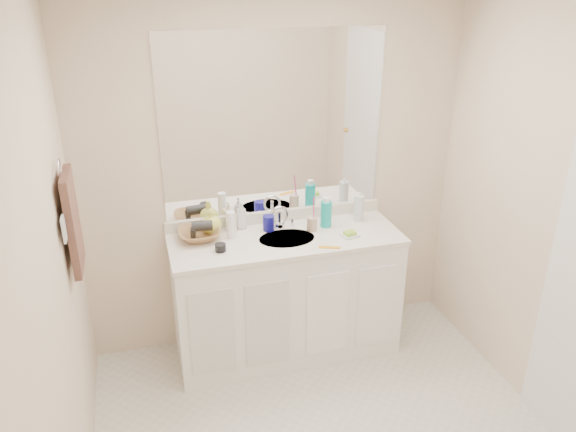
# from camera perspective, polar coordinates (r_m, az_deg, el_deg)

# --- Properties ---
(wall_back) EXTENTS (2.60, 0.02, 2.40)m
(wall_back) POSITION_cam_1_polar(r_m,az_deg,el_deg) (3.79, -1.34, 3.97)
(wall_back) COLOR beige
(wall_back) RESTS_ON floor
(wall_left) EXTENTS (0.02, 2.60, 2.40)m
(wall_left) POSITION_cam_1_polar(r_m,az_deg,el_deg) (2.54, -23.08, -8.61)
(wall_left) COLOR beige
(wall_left) RESTS_ON floor
(wall_right) EXTENTS (0.02, 2.60, 2.40)m
(wall_right) POSITION_cam_1_polar(r_m,az_deg,el_deg) (3.33, 27.12, -1.65)
(wall_right) COLOR beige
(wall_right) RESTS_ON floor
(vanity_cabinet) EXTENTS (1.50, 0.55, 0.85)m
(vanity_cabinet) POSITION_cam_1_polar(r_m,az_deg,el_deg) (3.89, -0.20, -8.18)
(vanity_cabinet) COLOR white
(vanity_cabinet) RESTS_ON floor
(countertop) EXTENTS (1.52, 0.57, 0.03)m
(countertop) POSITION_cam_1_polar(r_m,az_deg,el_deg) (3.68, -0.21, -2.34)
(countertop) COLOR white
(countertop) RESTS_ON vanity_cabinet
(backsplash) EXTENTS (1.52, 0.03, 0.08)m
(backsplash) POSITION_cam_1_polar(r_m,az_deg,el_deg) (3.88, -1.25, 0.00)
(backsplash) COLOR silver
(backsplash) RESTS_ON countertop
(sink_basin) EXTENTS (0.37, 0.37, 0.02)m
(sink_basin) POSITION_cam_1_polar(r_m,az_deg,el_deg) (3.66, -0.13, -2.43)
(sink_basin) COLOR beige
(sink_basin) RESTS_ON countertop
(faucet) EXTENTS (0.02, 0.02, 0.11)m
(faucet) POSITION_cam_1_polar(r_m,az_deg,el_deg) (3.79, -0.87, -0.37)
(faucet) COLOR silver
(faucet) RESTS_ON countertop
(mirror) EXTENTS (1.48, 0.01, 1.20)m
(mirror) POSITION_cam_1_polar(r_m,az_deg,el_deg) (3.68, -1.37, 9.23)
(mirror) COLOR white
(mirror) RESTS_ON wall_back
(blue_mug) EXTENTS (0.08, 0.08, 0.10)m
(blue_mug) POSITION_cam_1_polar(r_m,az_deg,el_deg) (3.74, -1.99, -0.73)
(blue_mug) COLOR navy
(blue_mug) RESTS_ON countertop
(tan_cup) EXTENTS (0.09, 0.09, 0.09)m
(tan_cup) POSITION_cam_1_polar(r_m,az_deg,el_deg) (3.75, 2.45, -0.80)
(tan_cup) COLOR tan
(tan_cup) RESTS_ON countertop
(toothbrush) EXTENTS (0.02, 0.04, 0.19)m
(toothbrush) POSITION_cam_1_polar(r_m,az_deg,el_deg) (3.71, 2.63, 0.67)
(toothbrush) COLOR #DC3983
(toothbrush) RESTS_ON tan_cup
(mouthwash_bottle) EXTENTS (0.09, 0.09, 0.18)m
(mouthwash_bottle) POSITION_cam_1_polar(r_m,az_deg,el_deg) (3.80, 3.89, 0.20)
(mouthwash_bottle) COLOR #0DA7A1
(mouthwash_bottle) RESTS_ON countertop
(clear_pump_bottle) EXTENTS (0.08, 0.08, 0.18)m
(clear_pump_bottle) POSITION_cam_1_polar(r_m,az_deg,el_deg) (3.91, 7.20, 0.80)
(clear_pump_bottle) COLOR silver
(clear_pump_bottle) RESTS_ON countertop
(soap_dish) EXTENTS (0.12, 0.10, 0.01)m
(soap_dish) POSITION_cam_1_polar(r_m,az_deg,el_deg) (3.70, 6.29, -1.98)
(soap_dish) COLOR silver
(soap_dish) RESTS_ON countertop
(green_soap) EXTENTS (0.08, 0.06, 0.03)m
(green_soap) POSITION_cam_1_polar(r_m,az_deg,el_deg) (3.69, 6.31, -1.73)
(green_soap) COLOR #9AD634
(green_soap) RESTS_ON soap_dish
(orange_comb) EXTENTS (0.14, 0.07, 0.01)m
(orange_comb) POSITION_cam_1_polar(r_m,az_deg,el_deg) (3.54, 4.23, -3.20)
(orange_comb) COLOR orange
(orange_comb) RESTS_ON countertop
(dark_jar) EXTENTS (0.08, 0.08, 0.05)m
(dark_jar) POSITION_cam_1_polar(r_m,az_deg,el_deg) (3.50, -6.88, -3.21)
(dark_jar) COLOR black
(dark_jar) RESTS_ON countertop
(extra_white_bottle) EXTENTS (0.07, 0.07, 0.18)m
(extra_white_bottle) POSITION_cam_1_polar(r_m,az_deg,el_deg) (3.64, -5.80, -0.89)
(extra_white_bottle) COLOR white
(extra_white_bottle) RESTS_ON countertop
(soap_bottle_white) EXTENTS (0.09, 0.09, 0.19)m
(soap_bottle_white) POSITION_cam_1_polar(r_m,az_deg,el_deg) (3.77, -4.77, 0.11)
(soap_bottle_white) COLOR silver
(soap_bottle_white) RESTS_ON countertop
(soap_bottle_cream) EXTENTS (0.09, 0.09, 0.16)m
(soap_bottle_cream) POSITION_cam_1_polar(r_m,az_deg,el_deg) (3.76, -5.79, -0.29)
(soap_bottle_cream) COLOR #FFEBCF
(soap_bottle_cream) RESTS_ON countertop
(soap_bottle_yellow) EXTENTS (0.17, 0.17, 0.17)m
(soap_bottle_yellow) POSITION_cam_1_polar(r_m,az_deg,el_deg) (3.73, -7.74, -0.52)
(soap_bottle_yellow) COLOR #E6EA5B
(soap_bottle_yellow) RESTS_ON countertop
(wicker_basket) EXTENTS (0.27, 0.27, 0.07)m
(wicker_basket) POSITION_cam_1_polar(r_m,az_deg,el_deg) (3.67, -8.98, -1.84)
(wicker_basket) COLOR olive
(wicker_basket) RESTS_ON countertop
(hair_dryer) EXTENTS (0.14, 0.08, 0.07)m
(hair_dryer) POSITION_cam_1_polar(r_m,az_deg,el_deg) (3.65, -8.73, -1.01)
(hair_dryer) COLOR black
(hair_dryer) RESTS_ON wicker_basket
(towel_ring) EXTENTS (0.01, 0.11, 0.11)m
(towel_ring) POSITION_cam_1_polar(r_m,az_deg,el_deg) (3.10, -22.19, 4.48)
(towel_ring) COLOR silver
(towel_ring) RESTS_ON wall_left
(hand_towel) EXTENTS (0.04, 0.32, 0.55)m
(hand_towel) POSITION_cam_1_polar(r_m,az_deg,el_deg) (3.20, -21.03, -0.55)
(hand_towel) COLOR #402922
(hand_towel) RESTS_ON towel_ring
(switch_plate) EXTENTS (0.01, 0.08, 0.13)m
(switch_plate) POSITION_cam_1_polar(r_m,az_deg,el_deg) (3.00, -21.81, -1.23)
(switch_plate) COLOR silver
(switch_plate) RESTS_ON wall_left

